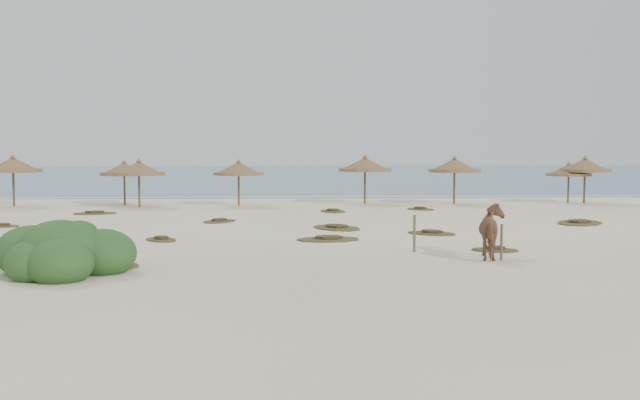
# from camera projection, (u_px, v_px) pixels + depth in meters

# --- Properties ---
(ground) EXTENTS (160.00, 160.00, 0.00)m
(ground) POSITION_uv_depth(u_px,v_px,m) (262.00, 247.00, 24.45)
(ground) COLOR white
(ground) RESTS_ON ground
(ocean) EXTENTS (200.00, 100.00, 0.01)m
(ocean) POSITION_uv_depth(u_px,v_px,m) (274.00, 174.00, 99.14)
(ocean) COLOR #2D6487
(ocean) RESTS_ON ground
(foam_line) EXTENTS (70.00, 0.60, 0.01)m
(foam_line) POSITION_uv_depth(u_px,v_px,m) (270.00, 197.00, 50.34)
(foam_line) COLOR white
(foam_line) RESTS_ON ground
(palapa_0) EXTENTS (3.93, 3.93, 3.11)m
(palapa_0) POSITION_uv_depth(u_px,v_px,m) (13.00, 166.00, 42.43)
(palapa_0) COLOR brown
(palapa_0) RESTS_ON ground
(palapa_1) EXTENTS (3.66, 3.66, 2.87)m
(palapa_1) POSITION_uv_depth(u_px,v_px,m) (139.00, 169.00, 41.34)
(palapa_1) COLOR brown
(palapa_1) RESTS_ON ground
(palapa_2) EXTENTS (3.43, 3.43, 2.76)m
(palapa_2) POSITION_uv_depth(u_px,v_px,m) (124.00, 170.00, 43.30)
(palapa_2) COLOR brown
(palapa_2) RESTS_ON ground
(palapa_3) EXTENTS (3.37, 3.37, 2.81)m
(palapa_3) POSITION_uv_depth(u_px,v_px,m) (239.00, 169.00, 42.64)
(palapa_3) COLOR brown
(palapa_3) RESTS_ON ground
(palapa_4) EXTENTS (4.31, 4.31, 3.08)m
(palapa_4) POSITION_uv_depth(u_px,v_px,m) (365.00, 165.00, 44.33)
(palapa_4) COLOR brown
(palapa_4) RESTS_ON ground
(palapa_5) EXTENTS (4.21, 4.21, 3.02)m
(palapa_5) POSITION_uv_depth(u_px,v_px,m) (454.00, 166.00, 44.06)
(palapa_5) COLOR brown
(palapa_5) RESTS_ON ground
(palapa_6) EXTENTS (3.70, 3.70, 2.63)m
(palapa_6) POSITION_uv_depth(u_px,v_px,m) (569.00, 171.00, 44.79)
(palapa_6) COLOR brown
(palapa_6) RESTS_ON ground
(palapa_7) EXTENTS (3.33, 3.33, 3.01)m
(palapa_7) POSITION_uv_depth(u_px,v_px,m) (585.00, 166.00, 44.72)
(palapa_7) COLOR brown
(palapa_7) RESTS_ON ground
(horse) EXTENTS (1.22, 2.11, 1.68)m
(horse) POSITION_uv_depth(u_px,v_px,m) (494.00, 231.00, 21.82)
(horse) COLOR #895E3E
(horse) RESTS_ON ground
(fence_post_near) EXTENTS (0.10, 0.10, 1.22)m
(fence_post_near) POSITION_uv_depth(u_px,v_px,m) (414.00, 234.00, 23.24)
(fence_post_near) COLOR #615849
(fence_post_near) RESTS_ON ground
(fence_post_far) EXTENTS (0.08, 0.08, 1.10)m
(fence_post_far) POSITION_uv_depth(u_px,v_px,m) (502.00, 242.00, 21.49)
(fence_post_far) COLOR #615849
(fence_post_far) RESTS_ON ground
(bush) EXTENTS (3.81, 3.35, 1.70)m
(bush) POSITION_uv_depth(u_px,v_px,m) (62.00, 254.00, 19.02)
(bush) COLOR #345F29
(bush) RESTS_ON ground
(scrub_1) EXTENTS (2.87, 2.23, 0.16)m
(scrub_1) POSITION_uv_depth(u_px,v_px,m) (64.00, 225.00, 31.19)
(scrub_1) COLOR brown
(scrub_1) RESTS_ON ground
(scrub_2) EXTENTS (1.67, 1.78, 0.16)m
(scrub_2) POSITION_uv_depth(u_px,v_px,m) (161.00, 239.00, 26.23)
(scrub_2) COLOR brown
(scrub_2) RESTS_ON ground
(scrub_3) EXTENTS (2.72, 3.13, 0.16)m
(scrub_3) POSITION_uv_depth(u_px,v_px,m) (337.00, 227.00, 30.25)
(scrub_3) COLOR brown
(scrub_3) RESTS_ON ground
(scrub_4) EXTENTS (2.38, 2.21, 0.16)m
(scrub_4) POSITION_uv_depth(u_px,v_px,m) (432.00, 233.00, 28.26)
(scrub_4) COLOR brown
(scrub_4) RESTS_ON ground
(scrub_5) EXTENTS (3.25, 3.50, 0.16)m
(scrub_5) POSITION_uv_depth(u_px,v_px,m) (579.00, 222.00, 32.34)
(scrub_5) COLOR brown
(scrub_5) RESTS_ON ground
(scrub_6) EXTENTS (2.47, 1.85, 0.16)m
(scrub_6) POSITION_uv_depth(u_px,v_px,m) (95.00, 213.00, 37.18)
(scrub_6) COLOR brown
(scrub_6) RESTS_ON ground
(scrub_7) EXTENTS (1.67, 2.21, 0.16)m
(scrub_7) POSITION_uv_depth(u_px,v_px,m) (333.00, 211.00, 38.49)
(scrub_7) COLOR brown
(scrub_7) RESTS_ON ground
(scrub_8) EXTENTS (1.55, 1.08, 0.16)m
(scrub_8) POSITION_uv_depth(u_px,v_px,m) (2.00, 226.00, 30.91)
(scrub_8) COLOR brown
(scrub_8) RESTS_ON ground
(scrub_9) EXTENTS (2.58, 1.88, 0.16)m
(scrub_9) POSITION_uv_depth(u_px,v_px,m) (328.00, 239.00, 26.34)
(scrub_9) COLOR brown
(scrub_9) RESTS_ON ground
(scrub_10) EXTENTS (1.97, 2.05, 0.16)m
(scrub_10) POSITION_uv_depth(u_px,v_px,m) (420.00, 209.00, 39.85)
(scrub_10) COLOR brown
(scrub_10) RESTS_ON ground
(scrub_11) EXTENTS (2.39, 2.22, 0.16)m
(scrub_11) POSITION_uv_depth(u_px,v_px,m) (105.00, 267.00, 19.94)
(scrub_11) COLOR brown
(scrub_11) RESTS_ON ground
(scrub_12) EXTENTS (1.76, 1.41, 0.16)m
(scrub_12) POSITION_uv_depth(u_px,v_px,m) (495.00, 249.00, 23.53)
(scrub_12) COLOR brown
(scrub_12) RESTS_ON ground
(scrub_13) EXTENTS (2.06, 2.27, 0.16)m
(scrub_13) POSITION_uv_depth(u_px,v_px,m) (220.00, 221.00, 33.03)
(scrub_13) COLOR brown
(scrub_13) RESTS_ON ground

